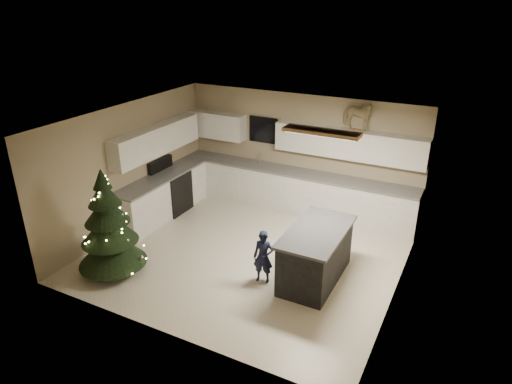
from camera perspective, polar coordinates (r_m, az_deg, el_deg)
ground_plane at (r=8.79m, az=-1.05°, el=-7.70°), size 5.50×5.50×0.00m
room_shell at (r=8.01m, az=-0.99°, el=3.01°), size 5.52×5.02×2.61m
cabinetry at (r=10.14m, az=-1.23°, el=1.53°), size 5.50×3.20×2.00m
island at (r=7.91m, az=7.46°, el=-7.75°), size 0.90×1.70×0.95m
bar_stool at (r=8.22m, az=5.30°, el=-5.91°), size 0.37×0.37×0.71m
christmas_tree at (r=8.28m, az=-17.89°, el=-4.67°), size 1.22×1.18×1.95m
toddler at (r=7.78m, az=0.92°, el=-8.13°), size 0.38×0.29×0.95m
rocking_horse at (r=9.50m, az=12.51°, el=9.35°), size 0.75×0.45×0.61m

